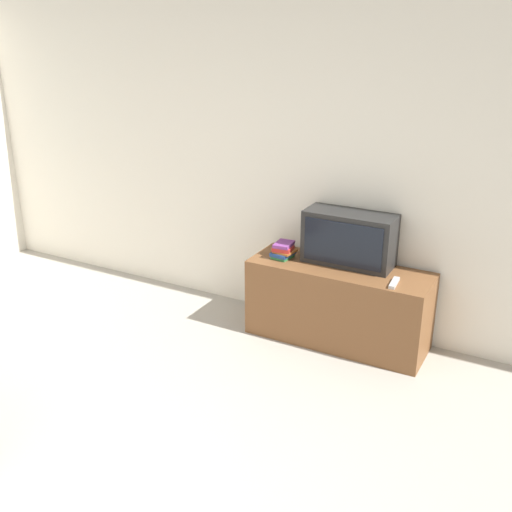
{
  "coord_description": "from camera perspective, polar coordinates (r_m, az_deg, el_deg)",
  "views": [
    {
      "loc": [
        2.28,
        -1.29,
        2.37
      ],
      "look_at": [
        0.32,
        2.31,
        0.77
      ],
      "focal_mm": 42.0,
      "sensor_mm": 36.0,
      "label": 1
    }
  ],
  "objects": [
    {
      "name": "remote_on_stand",
      "position": [
        4.39,
        13.03,
        -2.51
      ],
      "size": [
        0.06,
        0.19,
        0.02
      ],
      "rotation": [
        0.0,
        0.0,
        0.08
      ],
      "color": "#B7B7B7",
      "rests_on": "tv_stand"
    },
    {
      "name": "tv_stand",
      "position": [
        4.75,
        7.82,
        -4.57
      ],
      "size": [
        1.41,
        0.49,
        0.63
      ],
      "color": "brown",
      "rests_on": "ground_plane"
    },
    {
      "name": "book_stack",
      "position": [
        4.74,
        2.63,
        0.54
      ],
      "size": [
        0.18,
        0.2,
        0.12
      ],
      "color": "#2D753D",
      "rests_on": "tv_stand"
    },
    {
      "name": "television",
      "position": [
        4.63,
        8.86,
        1.65
      ],
      "size": [
        0.69,
        0.3,
        0.41
      ],
      "color": "black",
      "rests_on": "tv_stand"
    },
    {
      "name": "wall_back",
      "position": [
        5.0,
        0.76,
        8.93
      ],
      "size": [
        9.0,
        0.06,
        2.6
      ],
      "color": "silver",
      "rests_on": "ground_plane"
    }
  ]
}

